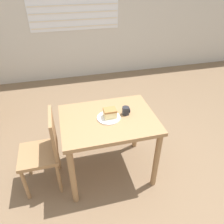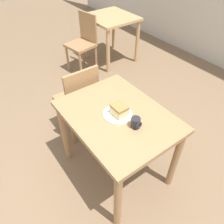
% 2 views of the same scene
% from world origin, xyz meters
% --- Properties ---
extents(ground_plane, '(14.00, 14.00, 0.00)m').
position_xyz_m(ground_plane, '(0.00, 0.00, 0.00)').
color(ground_plane, '#7A6047').
extents(wall_back, '(10.00, 0.10, 2.80)m').
position_xyz_m(wall_back, '(0.01, 3.03, 1.41)').
color(wall_back, beige).
rests_on(wall_back, ground_plane).
extents(dining_table_near, '(0.95, 0.73, 0.76)m').
position_xyz_m(dining_table_near, '(-0.10, 0.32, 0.63)').
color(dining_table_near, '#9E754C').
rests_on(dining_table_near, ground_plane).
extents(chair_near_window, '(0.39, 0.39, 0.89)m').
position_xyz_m(chair_near_window, '(-0.76, 0.31, 0.49)').
color(chair_near_window, '#9E754C').
rests_on(chair_near_window, ground_plane).
extents(plate, '(0.23, 0.23, 0.01)m').
position_xyz_m(plate, '(-0.09, 0.32, 0.76)').
color(plate, white).
rests_on(plate, dining_table_near).
extents(cake_slice, '(0.12, 0.10, 0.09)m').
position_xyz_m(cake_slice, '(-0.08, 0.32, 0.81)').
color(cake_slice, beige).
rests_on(cake_slice, plate).
extents(coffee_mug, '(0.08, 0.07, 0.08)m').
position_xyz_m(coffee_mug, '(0.10, 0.34, 0.80)').
color(coffee_mug, '#232328').
rests_on(coffee_mug, dining_table_near).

